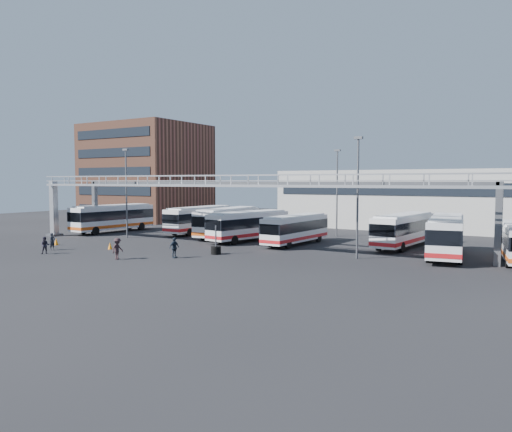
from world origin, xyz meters
The scene contains 21 objects.
ground centered at (0.00, 0.00, 0.00)m, with size 140.00×140.00×0.00m, color black.
gantry centered at (0.00, 5.87, 5.51)m, with size 51.40×5.15×7.10m.
apartment_building centered at (-34.00, 30.00, 8.00)m, with size 18.00×15.00×16.00m, color brown.
warehouse centered at (12.00, 38.00, 4.00)m, with size 42.00×14.00×8.00m, color #9E9E99.
light_pole_left centered at (-16.00, 8.00, 5.73)m, with size 0.70×0.35×10.21m.
light_pole_mid centered at (12.00, 7.00, 5.73)m, with size 0.70×0.35×10.21m.
light_pole_back centered at (4.00, 22.00, 5.73)m, with size 0.70×0.35×10.21m.
bus_0 centered at (-22.37, 11.72, 1.93)m, with size 3.30×11.63×3.49m.
bus_2 centered at (-11.87, 16.33, 1.85)m, with size 2.71×11.05×3.35m.
bus_3 centered at (-6.54, 14.68, 1.88)m, with size 3.50×11.38×3.40m.
bus_4 centered at (-2.39, 12.75, 1.80)m, with size 4.43×10.98×3.25m.
bus_5 centered at (3.32, 12.70, 1.69)m, with size 2.82×10.14×3.05m.
bus_7 centered at (13.42, 16.17, 1.84)m, with size 3.47×11.10×3.32m.
bus_8 centered at (18.20, 11.85, 1.95)m, with size 4.43×11.88×3.53m.
pedestrian_a centered at (-14.47, -3.02, 0.82)m, with size 0.60×0.39×1.64m, color #22232A.
pedestrian_b centered at (-12.76, -5.01, 0.78)m, with size 0.76×0.59×1.56m, color #24202C.
pedestrian_c centered at (-4.88, -3.81, 0.90)m, with size 1.17×0.67×1.81m, color black.
pedestrian_d centered at (-1.37, -0.72, 0.89)m, with size 1.04×0.43×1.78m, color #1B2531.
cone_left centered at (-17.38, -0.45, 0.35)m, with size 0.44×0.44×0.70m, color orange.
cone_right centered at (-10.25, 0.23, 0.33)m, with size 0.42×0.42×0.66m, color orange.
tire_stack centered at (0.37, 2.86, 0.44)m, with size 0.90×0.90×2.59m.
Camera 1 is at (26.53, -32.88, 6.51)m, focal length 35.00 mm.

